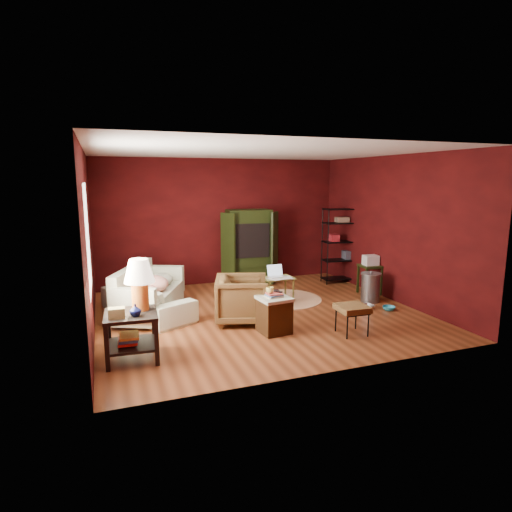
{
  "coord_description": "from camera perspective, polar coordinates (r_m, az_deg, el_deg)",
  "views": [
    {
      "loc": [
        -2.57,
        -6.82,
        2.35
      ],
      "look_at": [
        0.0,
        0.2,
        1.0
      ],
      "focal_mm": 30.0,
      "sensor_mm": 36.0,
      "label": 1
    }
  ],
  "objects": [
    {
      "name": "room",
      "position": [
        7.32,
        0.29,
        2.81
      ],
      "size": [
        5.54,
        5.04,
        2.84
      ],
      "color": "brown",
      "rests_on": "ground"
    },
    {
      "name": "sofa",
      "position": [
        7.69,
        -14.35,
        -4.91
      ],
      "size": [
        1.34,
        2.01,
        0.76
      ],
      "primitive_type": "imported",
      "rotation": [
        0.0,
        0.0,
        2.0
      ],
      "color": "#B8BEA4",
      "rests_on": "ground"
    },
    {
      "name": "armchair",
      "position": [
        7.09,
        -1.86,
        -5.49
      ],
      "size": [
        1.0,
        1.03,
        0.86
      ],
      "primitive_type": "imported",
      "rotation": [
        0.0,
        0.0,
        1.26
      ],
      "color": "black",
      "rests_on": "ground"
    },
    {
      "name": "pet_bowl_steel",
      "position": [
        8.18,
        14.64,
        -5.89
      ],
      "size": [
        0.26,
        0.1,
        0.25
      ],
      "primitive_type": "imported",
      "rotation": [
        0.0,
        0.0,
        0.17
      ],
      "color": "#ABAEB2",
      "rests_on": "ground"
    },
    {
      "name": "pet_bowl_turquoise",
      "position": [
        8.16,
        17.32,
        -6.14
      ],
      "size": [
        0.24,
        0.12,
        0.23
      ],
      "primitive_type": "imported",
      "rotation": [
        0.0,
        0.0,
        -0.23
      ],
      "color": "teal",
      "rests_on": "ground"
    },
    {
      "name": "vase",
      "position": [
        5.67,
        -15.8,
        -6.99
      ],
      "size": [
        0.18,
        0.19,
        0.15
      ],
      "primitive_type": "imported",
      "rotation": [
        0.0,
        0.0,
        0.28
      ],
      "color": "#0D1241",
      "rests_on": "side_table"
    },
    {
      "name": "mug",
      "position": [
        6.53,
        1.89,
        -4.48
      ],
      "size": [
        0.15,
        0.13,
        0.12
      ],
      "primitive_type": "imported",
      "rotation": [
        0.0,
        0.0,
        -0.4
      ],
      "color": "#E8DC71",
      "rests_on": "hamper"
    },
    {
      "name": "side_table",
      "position": [
        5.84,
        -15.79,
        -5.61
      ],
      "size": [
        0.7,
        0.7,
        1.32
      ],
      "rotation": [
        0.0,
        0.0,
        -0.06
      ],
      "color": "black",
      "rests_on": "ground"
    },
    {
      "name": "sofa_cushions",
      "position": [
        7.67,
        -14.29,
        -4.9
      ],
      "size": [
        1.44,
        2.02,
        0.79
      ],
      "rotation": [
        0.0,
        0.0,
        -0.43
      ],
      "color": "#B8BEA4",
      "rests_on": "sofa"
    },
    {
      "name": "hamper",
      "position": [
        6.66,
        2.43,
        -7.74
      ],
      "size": [
        0.51,
        0.51,
        0.65
      ],
      "rotation": [
        0.0,
        0.0,
        0.11
      ],
      "color": "#3D210E",
      "rests_on": "ground"
    },
    {
      "name": "footstool",
      "position": [
        6.72,
        12.72,
        -6.94
      ],
      "size": [
        0.46,
        0.46,
        0.45
      ],
      "rotation": [
        0.0,
        0.0,
        -0.04
      ],
      "color": "black",
      "rests_on": "ground"
    },
    {
      "name": "rug_round",
      "position": [
        8.53,
        3.7,
        -5.73
      ],
      "size": [
        1.5,
        1.5,
        0.01
      ],
      "rotation": [
        0.0,
        0.0,
        0.0
      ],
      "color": "beige",
      "rests_on": "ground"
    },
    {
      "name": "rug_oriental",
      "position": [
        8.72,
        -0.61,
        -5.27
      ],
      "size": [
        1.4,
        1.1,
        0.01
      ],
      "rotation": [
        0.0,
        0.0,
        -0.24
      ],
      "color": "#4F151C",
      "rests_on": "ground"
    },
    {
      "name": "laptop_desk",
      "position": [
        8.2,
        2.9,
        -3.21
      ],
      "size": [
        0.6,
        0.49,
        0.72
      ],
      "rotation": [
        0.0,
        0.0,
        0.06
      ],
      "color": "olive",
      "rests_on": "ground"
    },
    {
      "name": "tv_armoire",
      "position": [
        9.62,
        -0.91,
        1.41
      ],
      "size": [
        1.32,
        0.76,
        1.68
      ],
      "rotation": [
        0.0,
        0.0,
        -0.08
      ],
      "color": "black",
      "rests_on": "ground"
    },
    {
      "name": "wire_shelving",
      "position": [
        9.93,
        11.36,
        1.83
      ],
      "size": [
        0.87,
        0.45,
        1.7
      ],
      "rotation": [
        0.0,
        0.0,
        -0.11
      ],
      "color": "black",
      "rests_on": "ground"
    },
    {
      "name": "small_stand",
      "position": [
        9.07,
        15.01,
        -1.19
      ],
      "size": [
        0.44,
        0.44,
        0.81
      ],
      "rotation": [
        0.0,
        0.0,
        -0.09
      ],
      "color": "black",
      "rests_on": "ground"
    },
    {
      "name": "trash_can",
      "position": [
        8.58,
        15.02,
        -4.03
      ],
      "size": [
        0.42,
        0.42,
        0.61
      ],
      "rotation": [
        0.0,
        0.0,
        -0.1
      ],
      "color": "gray",
      "rests_on": "ground"
    }
  ]
}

